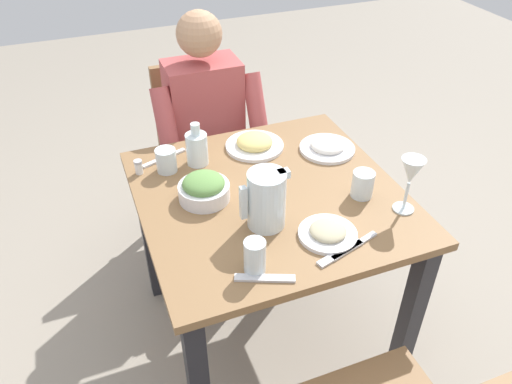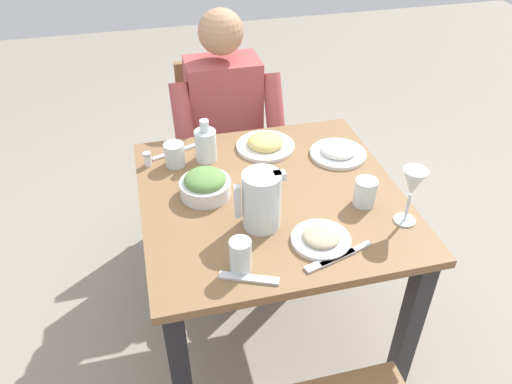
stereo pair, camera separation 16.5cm
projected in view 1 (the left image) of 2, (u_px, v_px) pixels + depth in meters
ground_plane at (267, 329)px, 2.16m from camera, size 8.00×8.00×0.00m
dining_table at (269, 221)px, 1.79m from camera, size 0.88×0.88×0.74m
chair_near at (201, 142)px, 2.46m from camera, size 0.40×0.40×0.86m
diner_near at (211, 136)px, 2.22m from camera, size 0.48×0.53×1.16m
water_pitcher at (266, 199)px, 1.53m from camera, size 0.16×0.12×0.19m
salad_bowl at (204, 188)px, 1.66m from camera, size 0.17×0.17×0.09m
plate_fries at (255, 143)px, 1.94m from camera, size 0.23×0.23×0.05m
plate_beans at (328, 232)px, 1.53m from camera, size 0.18×0.18×0.04m
plate_yoghurt at (327, 147)px, 1.92m from camera, size 0.21×0.21×0.04m
water_glass_center at (166, 160)px, 1.80m from camera, size 0.07×0.07×0.09m
water_glass_far_left at (363, 184)px, 1.67m from camera, size 0.07×0.07×0.09m
water_glass_by_pitcher at (255, 257)px, 1.39m from camera, size 0.06×0.06×0.11m
wine_glass at (411, 174)px, 1.56m from camera, size 0.08×0.08×0.20m
oil_carafe at (197, 150)px, 1.83m from camera, size 0.08×0.08×0.16m
salt_shaker at (139, 167)px, 1.79m from camera, size 0.03×0.03×0.05m
fork_near at (340, 253)px, 1.47m from camera, size 0.17×0.07×0.01m
knife_near at (164, 158)px, 1.88m from camera, size 0.18×0.08×0.01m
fork_far at (265, 278)px, 1.39m from camera, size 0.17×0.09×0.01m
knife_far at (354, 246)px, 1.50m from camera, size 0.18×0.07×0.01m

